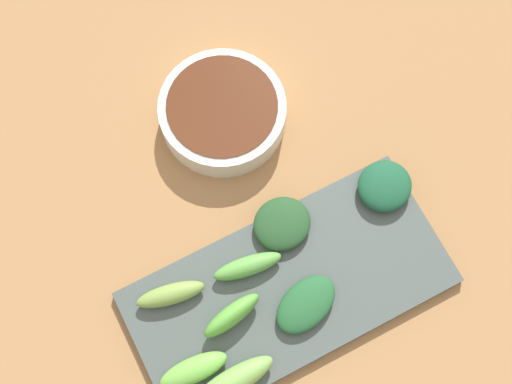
{
  "coord_description": "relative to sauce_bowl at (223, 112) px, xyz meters",
  "views": [
    {
      "loc": [
        0.17,
        -0.09,
        0.79
      ],
      "look_at": [
        -0.04,
        0.02,
        0.05
      ],
      "focal_mm": 50.27,
      "sensor_mm": 36.0,
      "label": 1
    }
  ],
  "objects": [
    {
      "name": "tabletop",
      "position": [
        0.14,
        -0.03,
        -0.03
      ],
      "size": [
        2.1,
        2.1,
        0.02
      ],
      "primitive_type": "cube",
      "color": "#A07346",
      "rests_on": "ground"
    },
    {
      "name": "sauce_bowl",
      "position": [
        0.0,
        0.0,
        0.0
      ],
      "size": [
        0.14,
        0.14,
        0.04
      ],
      "color": "silver",
      "rests_on": "tabletop"
    },
    {
      "name": "serving_plate",
      "position": [
        0.21,
        -0.02,
        -0.02
      ],
      "size": [
        0.16,
        0.34,
        0.01
      ],
      "primitive_type": "cube",
      "color": "#45504D",
      "rests_on": "tabletop"
    },
    {
      "name": "broccoli_stalk_0",
      "position": [
        0.16,
        -0.14,
        0.0
      ],
      "size": [
        0.04,
        0.08,
        0.02
      ],
      "primitive_type": "ellipsoid",
      "rotation": [
        0.0,
        0.0,
        -0.2
      ],
      "color": "#799E46",
      "rests_on": "serving_plate"
    },
    {
      "name": "broccoli_stalk_1",
      "position": [
        0.17,
        -0.06,
        0.0
      ],
      "size": [
        0.03,
        0.08,
        0.02
      ],
      "primitive_type": "ellipsoid",
      "rotation": [
        0.0,
        0.0,
        -0.16
      ],
      "color": "#5CA545",
      "rests_on": "serving_plate"
    },
    {
      "name": "broccoli_leafy_2",
      "position": [
        0.24,
        -0.02,
        -0.0
      ],
      "size": [
        0.07,
        0.08,
        0.02
      ],
      "primitive_type": "ellipsoid",
      "rotation": [
        0.0,
        0.0,
        0.3
      ],
      "color": "#235D30",
      "rests_on": "serving_plate"
    },
    {
      "name": "broccoli_leafy_3",
      "position": [
        0.15,
        -0.0,
        0.0
      ],
      "size": [
        0.07,
        0.07,
        0.02
      ],
      "primitive_type": "ellipsoid",
      "rotation": [
        0.0,
        0.0,
        0.16
      ],
      "color": "#224B26",
      "rests_on": "serving_plate"
    },
    {
      "name": "broccoli_stalk_4",
      "position": [
        0.21,
        -0.09,
        0.01
      ],
      "size": [
        0.03,
        0.07,
        0.03
      ],
      "primitive_type": "ellipsoid",
      "rotation": [
        0.0,
        0.0,
        0.18
      ],
      "color": "#5CB13E",
      "rests_on": "serving_plate"
    },
    {
      "name": "broccoli_stalk_5",
      "position": [
        0.27,
        -0.12,
        0.0
      ],
      "size": [
        0.03,
        0.1,
        0.03
      ],
      "primitive_type": "ellipsoid",
      "rotation": [
        0.0,
        0.0,
        0.05
      ],
      "color": "#78B250",
      "rests_on": "serving_plate"
    },
    {
      "name": "broccoli_leafy_6",
      "position": [
        0.16,
        0.12,
        0.0
      ],
      "size": [
        0.07,
        0.08,
        0.02
      ],
      "primitive_type": "ellipsoid",
      "rotation": [
        0.0,
        0.0,
        0.32
      ],
      "color": "#1A5235",
      "rests_on": "serving_plate"
    },
    {
      "name": "broccoli_stalk_7",
      "position": [
        0.24,
        -0.15,
        0.0
      ],
      "size": [
        0.03,
        0.07,
        0.02
      ],
      "primitive_type": "ellipsoid",
      "rotation": [
        0.0,
        0.0,
        -0.07
      ],
      "color": "#6DBA44",
      "rests_on": "serving_plate"
    }
  ]
}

